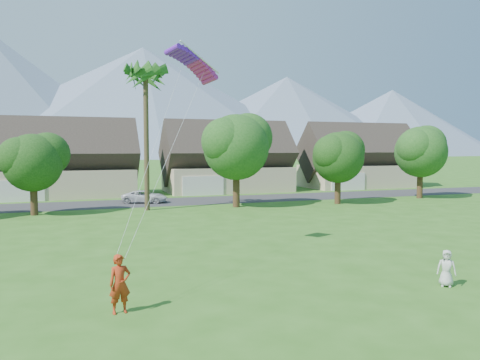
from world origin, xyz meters
name	(u,v)px	position (x,y,z in m)	size (l,w,h in m)	color
ground	(348,324)	(0.00, 0.00, 0.00)	(500.00, 500.00, 0.00)	#2D6019
street	(160,202)	(0.00, 34.00, 0.01)	(90.00, 7.00, 0.01)	#2D2D30
kite_flyer	(120,284)	(-6.53, 3.34, 0.98)	(0.71, 0.47, 1.95)	#A92F13
watcher	(446,268)	(5.79, 2.13, 0.72)	(0.71, 0.46, 1.44)	beige
parked_car	(145,197)	(-1.44, 34.00, 0.61)	(2.02, 4.37, 1.22)	silver
mountain_ridge	(108,105)	(10.40, 260.00, 29.07)	(540.00, 240.00, 70.00)	slate
houses_row	(150,164)	(0.49, 42.99, 3.44)	(72.75, 8.19, 8.86)	beige
tree_row	(158,154)	(-1.14, 27.92, 4.89)	(62.27, 6.67, 8.45)	#47301C
fan_palm	(145,72)	(-2.00, 28.50, 11.80)	(3.00, 3.00, 13.80)	#4C3D26
parafoil_kite	(193,61)	(-2.17, 10.86, 9.71)	(3.01, 1.42, 0.50)	#671AC5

